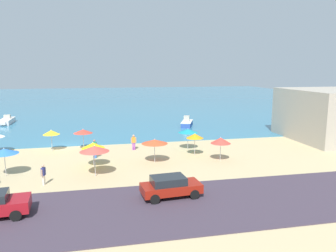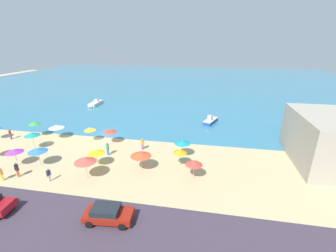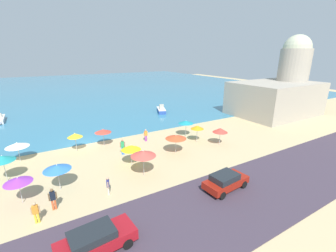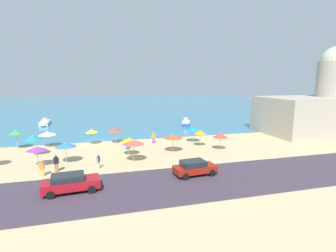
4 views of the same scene
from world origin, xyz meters
name	(u,v)px [view 4 (image 4 of 4)]	position (x,y,z in m)	size (l,w,h in m)	color
ground_plane	(100,142)	(0.00, 0.00, 0.00)	(160.00, 160.00, 0.00)	tan
sea	(97,106)	(0.00, 55.00, 0.03)	(150.00, 110.00, 0.05)	teal
coastal_road	(105,191)	(0.00, -18.00, 0.03)	(80.00, 8.00, 0.06)	#3F3341
beach_umbrella_0	(33,138)	(-7.70, -5.47, 2.23)	(2.03, 2.03, 2.55)	#B2B2B7
beach_umbrella_2	(173,137)	(8.70, -8.15, 2.00)	(2.41, 2.41, 2.26)	#B2B2B7
beach_umbrella_3	(220,135)	(14.83, -8.81, 1.95)	(1.88, 1.88, 2.29)	#B2B2B7
beach_umbrella_4	(194,129)	(12.99, -3.99, 2.03)	(2.08, 2.08, 2.30)	#B2B2B7
beach_umbrella_5	(16,132)	(-10.48, -1.61, 2.31)	(1.84, 1.84, 2.62)	#B2B2B7
beach_umbrella_6	(47,133)	(-6.81, -1.53, 1.93)	(2.26, 2.26, 2.23)	#B2B2B7
beach_umbrella_7	(133,142)	(3.37, -10.95, 2.28)	(2.34, 2.34, 2.59)	#B2B2B7
beach_umbrella_8	(129,140)	(3.21, -8.26, 1.93)	(2.01, 2.01, 2.24)	#B2B2B7
beach_umbrella_9	(91,131)	(-1.13, -1.75, 2.01)	(1.70, 1.70, 2.31)	#B2B2B7
beach_umbrella_10	(115,130)	(2.09, -1.88, 2.02)	(2.01, 2.01, 2.30)	#B2B2B7
beach_umbrella_12	(37,149)	(-6.43, -9.92, 1.97)	(1.98, 1.98, 2.23)	#B2B2B7
beach_umbrella_13	(200,132)	(13.00, -6.51, 2.00)	(1.71, 1.71, 2.29)	#B2B2B7
beach_umbrella_14	(66,145)	(-3.71, -9.37, 2.05)	(2.21, 2.21, 2.33)	#B2B2B7
bather_0	(56,162)	(-4.37, -12.05, 0.99)	(0.57, 0.23, 1.76)	#D6562D
bather_1	(127,142)	(3.28, -5.41, 1.03)	(0.53, 0.34, 1.83)	blue
bather_2	(42,167)	(-5.50, -12.98, 0.91)	(0.57, 0.26, 1.62)	yellow
bather_3	(153,137)	(7.31, -2.97, 0.93)	(0.57, 0.24, 1.66)	purple
bather_5	(98,161)	(-0.37, -12.19, 0.88)	(0.31, 0.55, 1.58)	silver
parked_car_0	(70,183)	(-2.61, -17.43, 0.85)	(4.55, 2.22, 1.49)	maroon
parked_car_1	(194,167)	(8.34, -16.51, 0.81)	(4.12, 2.18, 1.42)	maroon
skiff_nearshore	(45,123)	(-10.43, 17.82, 0.45)	(1.72, 5.15, 1.30)	silver
skiff_offshore	(186,123)	(16.60, 9.65, 0.50)	(2.79, 4.46, 1.63)	#2C4D9D
harbor_fortress	(317,106)	(36.03, -2.33, 4.50)	(15.55, 10.98, 14.53)	#A79D8D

